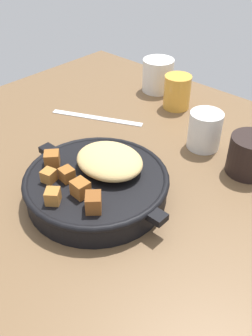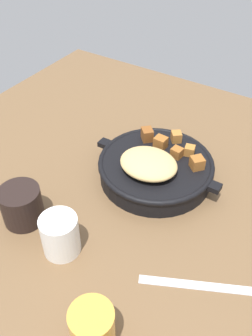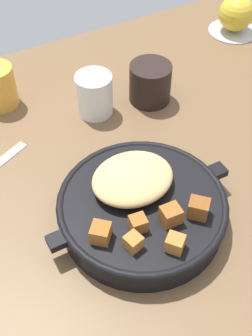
{
  "view_description": "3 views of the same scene",
  "coord_description": "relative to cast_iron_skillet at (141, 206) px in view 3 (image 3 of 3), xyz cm",
  "views": [
    {
      "loc": [
        35.46,
        -36.75,
        43.41
      ],
      "look_at": [
        -0.12,
        1.83,
        3.8
      ],
      "focal_mm": 39.38,
      "sensor_mm": 36.0,
      "label": 1
    },
    {
      "loc": [
        -28.85,
        51.03,
        56.35
      ],
      "look_at": [
        1.19,
        3.62,
        6.98
      ],
      "focal_mm": 39.84,
      "sensor_mm": 36.0,
      "label": 2
    },
    {
      "loc": [
        -22.8,
        -37.99,
        55.13
      ],
      "look_at": [
        -1.66,
        0.89,
        6.82
      ],
      "focal_mm": 47.49,
      "sensor_mm": 36.0,
      "label": 3
    }
  ],
  "objects": [
    {
      "name": "cast_iron_skillet",
      "position": [
        0.0,
        0.0,
        0.0
      ],
      "size": [
        29.49,
        25.14,
        7.88
      ],
      "color": "black",
      "rests_on": "ground_plane"
    },
    {
      "name": "saucer_plate",
      "position": [
        45.71,
        36.41,
        -2.81
      ],
      "size": [
        11.34,
        11.34,
        0.6
      ],
      "primitive_type": "cylinder",
      "color": "#B7BABF",
      "rests_on": "ground_plane"
    },
    {
      "name": "ground_plane",
      "position": [
        1.65,
        3.8,
        -4.31
      ],
      "size": [
        109.58,
        97.32,
        2.4
      ],
      "primitive_type": "cube",
      "color": "brown"
    },
    {
      "name": "coffee_mug_dark",
      "position": [
        15.85,
        24.25,
        0.7
      ],
      "size": [
        7.99,
        7.99,
        7.61
      ],
      "primitive_type": "cylinder",
      "color": "black",
      "rests_on": "ground_plane"
    },
    {
      "name": "red_apple",
      "position": [
        45.71,
        36.41,
        1.48
      ],
      "size": [
        7.97,
        7.97,
        7.97
      ],
      "primitive_type": "sphere",
      "color": "gold",
      "rests_on": "saucer_plate"
    },
    {
      "name": "white_creamer_pitcher",
      "position": [
        4.88,
        25.94,
        0.87
      ],
      "size": [
        6.8,
        6.8,
        7.96
      ],
      "primitive_type": "cylinder",
      "color": "white",
      "rests_on": "ground_plane"
    }
  ]
}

